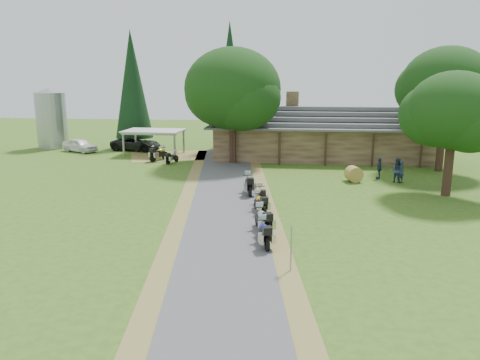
# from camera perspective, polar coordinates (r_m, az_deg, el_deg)

# --- Properties ---
(ground) EXTENTS (120.00, 120.00, 0.00)m
(ground) POSITION_cam_1_polar(r_m,az_deg,el_deg) (22.86, -2.01, -7.12)
(ground) COLOR #345919
(ground) RESTS_ON ground
(driveway) EXTENTS (51.95, 51.95, 0.00)m
(driveway) POSITION_cam_1_polar(r_m,az_deg,el_deg) (26.69, -1.78, -4.19)
(driveway) COLOR #414143
(driveway) RESTS_ON ground
(lodge) EXTENTS (21.40, 9.40, 4.90)m
(lodge) POSITION_cam_1_polar(r_m,az_deg,el_deg) (45.65, 10.10, 5.82)
(lodge) COLOR brown
(lodge) RESTS_ON ground
(silo) EXTENTS (3.30, 3.30, 6.40)m
(silo) POSITION_cam_1_polar(r_m,az_deg,el_deg) (54.65, -22.00, 7.00)
(silo) COLOR gray
(silo) RESTS_ON ground
(carport) EXTENTS (5.79, 3.97, 2.46)m
(carport) POSITION_cam_1_polar(r_m,az_deg,el_deg) (47.18, -10.41, 4.53)
(carport) COLOR silver
(carport) RESTS_ON ground
(car_white_sedan) EXTENTS (4.11, 5.57, 1.71)m
(car_white_sedan) POSITION_cam_1_polar(r_m,az_deg,el_deg) (50.97, -18.95, 4.22)
(car_white_sedan) COLOR white
(car_white_sedan) RESTS_ON ground
(car_dark_suv) EXTENTS (3.27, 5.96, 2.16)m
(car_dark_suv) POSITION_cam_1_polar(r_m,az_deg,el_deg) (50.31, -12.59, 4.76)
(car_dark_suv) COLOR black
(car_dark_suv) RESTS_ON ground
(motorcycle_row_a) EXTENTS (1.06, 1.99, 1.30)m
(motorcycle_row_a) POSITION_cam_1_polar(r_m,az_deg,el_deg) (21.76, 2.98, -6.35)
(motorcycle_row_a) COLOR navy
(motorcycle_row_a) RESTS_ON ground
(motorcycle_row_b) EXTENTS (1.35, 2.12, 1.38)m
(motorcycle_row_b) POSITION_cam_1_polar(r_m,az_deg,el_deg) (23.56, 2.80, -4.74)
(motorcycle_row_b) COLOR #929598
(motorcycle_row_b) RESTS_ON ground
(motorcycle_row_c) EXTENTS (1.22, 1.89, 1.23)m
(motorcycle_row_c) POSITION_cam_1_polar(r_m,az_deg,el_deg) (26.83, 2.48, -2.73)
(motorcycle_row_c) COLOR gold
(motorcycle_row_c) RESTS_ON ground
(motorcycle_row_d) EXTENTS (0.94, 1.97, 1.29)m
(motorcycle_row_d) POSITION_cam_1_polar(r_m,az_deg,el_deg) (28.28, 2.56, -1.87)
(motorcycle_row_d) COLOR #B93714
(motorcycle_row_d) RESTS_ON ground
(motorcycle_row_e) EXTENTS (1.09, 2.17, 1.42)m
(motorcycle_row_e) POSITION_cam_1_polar(r_m,az_deg,el_deg) (31.00, 1.08, -0.43)
(motorcycle_row_e) COLOR black
(motorcycle_row_e) RESTS_ON ground
(motorcycle_carport_a) EXTENTS (1.53, 2.18, 1.43)m
(motorcycle_carport_a) POSITION_cam_1_polar(r_m,az_deg,el_deg) (43.86, -9.86, 3.27)
(motorcycle_carport_a) COLOR gold
(motorcycle_carport_a) RESTS_ON ground
(motorcycle_carport_b) EXTENTS (1.07, 1.76, 1.15)m
(motorcycle_carport_b) POSITION_cam_1_polar(r_m,az_deg,el_deg) (42.43, -8.27, 2.82)
(motorcycle_carport_b) COLOR slate
(motorcycle_carport_b) RESTS_ON ground
(person_a) EXTENTS (0.64, 0.53, 1.96)m
(person_a) POSITION_cam_1_polar(r_m,az_deg,el_deg) (36.19, 18.97, 1.22)
(person_a) COLOR #283551
(person_a) RESTS_ON ground
(person_b) EXTENTS (0.74, 0.67, 2.14)m
(person_b) POSITION_cam_1_polar(r_m,az_deg,el_deg) (36.19, 18.59, 1.39)
(person_b) COLOR #283551
(person_b) RESTS_ON ground
(person_c) EXTENTS (0.49, 0.61, 1.91)m
(person_c) POSITION_cam_1_polar(r_m,az_deg,el_deg) (37.08, 16.62, 1.60)
(person_c) COLOR #283551
(person_c) RESTS_ON ground
(hay_bale) EXTENTS (1.35, 1.27, 1.14)m
(hay_bale) POSITION_cam_1_polar(r_m,az_deg,el_deg) (35.65, 13.70, 0.71)
(hay_bale) COLOR olive
(hay_bale) RESTS_ON ground
(sign_post) EXTENTS (0.35, 0.06, 1.94)m
(sign_post) POSITION_cam_1_polar(r_m,az_deg,el_deg) (19.00, 6.24, -8.26)
(sign_post) COLOR gray
(sign_post) RESTS_ON ground
(oak_lodge_left) EXTENTS (8.41, 8.41, 10.62)m
(oak_lodge_left) POSITION_cam_1_polar(r_m,az_deg,el_deg) (41.56, -0.90, 9.32)
(oak_lodge_left) COLOR #123510
(oak_lodge_left) RESTS_ON ground
(oak_lodge_right) EXTENTS (7.05, 7.05, 11.33)m
(oak_lodge_right) POSITION_cam_1_polar(r_m,az_deg,el_deg) (41.28, 23.71, 8.74)
(oak_lodge_right) COLOR #123510
(oak_lodge_right) RESTS_ON ground
(oak_driveway) EXTENTS (5.83, 5.83, 8.98)m
(oak_driveway) POSITION_cam_1_polar(r_m,az_deg,el_deg) (32.93, 24.46, 5.89)
(oak_driveway) COLOR #123510
(oak_driveway) RESTS_ON ground
(cedar_near) EXTENTS (3.56, 3.56, 13.19)m
(cedar_near) POSITION_cam_1_polar(r_m,az_deg,el_deg) (49.73, -1.23, 11.35)
(cedar_near) COLOR black
(cedar_near) RESTS_ON ground
(cedar_far) EXTENTS (4.02, 4.02, 12.47)m
(cedar_far) POSITION_cam_1_polar(r_m,az_deg,el_deg) (52.36, -12.96, 10.71)
(cedar_far) COLOR black
(cedar_far) RESTS_ON ground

